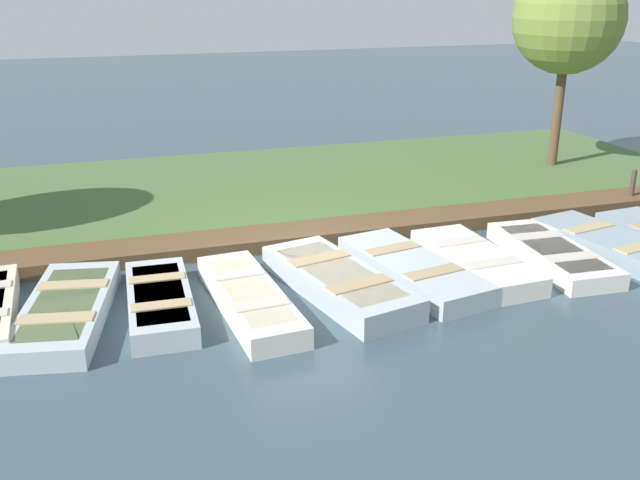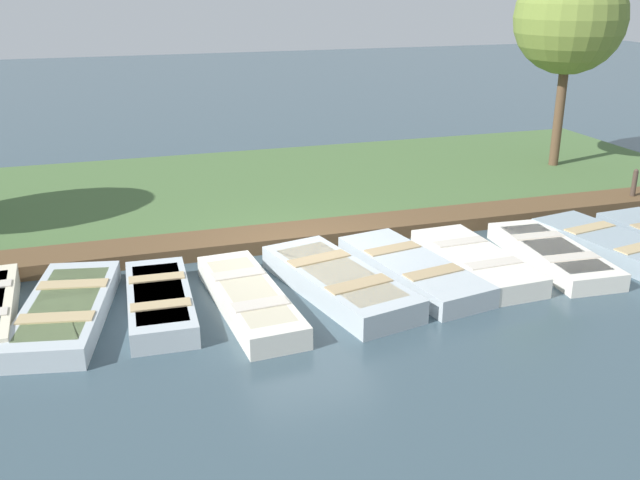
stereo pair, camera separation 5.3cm
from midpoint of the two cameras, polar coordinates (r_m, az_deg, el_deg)
name	(u,v)px [view 2 (the right image)]	position (r m, az deg, el deg)	size (l,w,h in m)	color
ground_plane	(307,264)	(13.56, -0.92, -1.89)	(80.00, 80.00, 0.00)	#384C56
shore_bank	(251,190)	(18.13, -5.43, 4.03)	(8.00, 24.00, 0.13)	#476638
dock_walkway	(291,236)	(14.58, -2.25, 0.32)	(1.01, 21.22, 0.28)	brown
rowboat_2	(66,310)	(11.99, -19.53, -5.30)	(3.42, 1.80, 0.37)	#B2BCC1
rowboat_3	(160,301)	(11.87, -12.59, -4.77)	(2.91, 1.10, 0.38)	#B2BCC1
rowboat_4	(249,298)	(11.74, -5.57, -4.65)	(3.42, 1.20, 0.38)	silver
rowboat_5	(338,281)	(12.25, 1.59, -3.33)	(3.62, 1.95, 0.43)	#B2BCC1
rowboat_6	(412,269)	(12.92, 7.48, -2.33)	(3.50, 1.75, 0.38)	#B2BCC1
rowboat_7	(475,261)	(13.48, 12.43, -1.66)	(3.08, 1.26, 0.38)	silver
rowboat_8	(552,254)	(14.26, 18.19, -1.07)	(3.16, 1.30, 0.35)	silver
rowboat_9	(613,246)	(15.05, 22.51, -0.42)	(3.41, 1.78, 0.39)	#8C9EA8
mooring_post_far	(634,188)	(18.28, 23.87, 3.82)	(0.12, 0.12, 0.93)	#47382D
park_tree_left	(570,19)	(20.73, 19.45, 16.35)	(2.93, 2.93, 5.57)	brown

